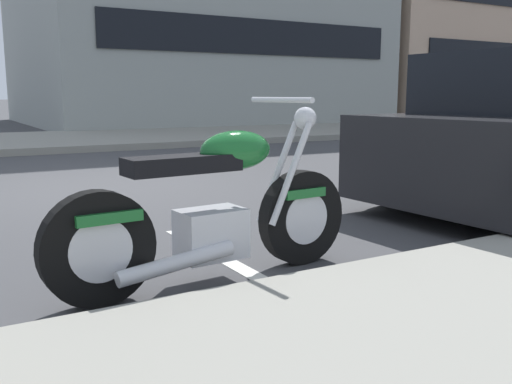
{
  "coord_description": "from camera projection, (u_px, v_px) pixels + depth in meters",
  "views": [
    {
      "loc": [
        -1.7,
        -6.94,
        1.13
      ],
      "look_at": [
        -0.01,
        -4.01,
        0.55
      ],
      "focal_mm": 39.64,
      "sensor_mm": 36.0,
      "label": 1
    }
  ],
  "objects": [
    {
      "name": "parked_motorcycle",
      "position": [
        214.0,
        213.0,
        3.4
      ],
      "size": [
        2.03,
        0.62,
        1.11
      ],
      "rotation": [
        0.0,
        0.0,
        0.07
      ],
      "color": "black",
      "rests_on": "ground"
    },
    {
      "name": "parking_stall_stripe",
      "position": [
        234.0,
        264.0,
        3.8
      ],
      "size": [
        0.12,
        2.2,
        0.01
      ],
      "primitive_type": "cube",
      "color": "silver",
      "rests_on": "ground"
    },
    {
      "name": "ground_plane",
      "position": [
        94.0,
        187.0,
        6.95
      ],
      "size": [
        260.0,
        260.0,
        0.0
      ],
      "primitive_type": "plane",
      "color": "#3D3D3F"
    },
    {
      "name": "sidewalk_far_curb",
      "position": [
        407.0,
        127.0,
        18.65
      ],
      "size": [
        120.0,
        5.0,
        0.14
      ],
      "primitive_type": "cube",
      "color": "gray",
      "rests_on": "ground"
    }
  ]
}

